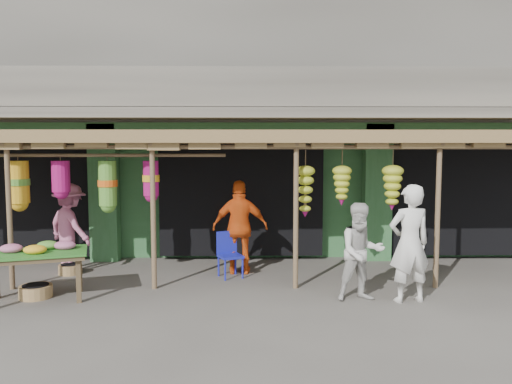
{
  "coord_description": "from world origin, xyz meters",
  "views": [
    {
      "loc": [
        0.19,
        -8.86,
        2.49
      ],
      "look_at": [
        0.31,
        1.0,
        1.61
      ],
      "focal_mm": 35.0,
      "sensor_mm": 36.0,
      "label": 1
    }
  ],
  "objects_px": {
    "person_right": "(361,252)",
    "person_shopper": "(70,227)",
    "flower_table": "(37,254)",
    "blue_chair": "(229,252)",
    "person_front": "(409,243)",
    "person_vendor": "(240,227)"
  },
  "relations": [
    {
      "from": "person_right",
      "to": "person_shopper",
      "type": "bearing_deg",
      "value": 150.68
    },
    {
      "from": "flower_table",
      "to": "blue_chair",
      "type": "bearing_deg",
      "value": 8.39
    },
    {
      "from": "person_front",
      "to": "person_shopper",
      "type": "height_order",
      "value": "person_front"
    },
    {
      "from": "person_front",
      "to": "person_vendor",
      "type": "distance_m",
      "value": 3.32
    },
    {
      "from": "flower_table",
      "to": "person_front",
      "type": "bearing_deg",
      "value": -18.6
    },
    {
      "from": "blue_chair",
      "to": "person_vendor",
      "type": "height_order",
      "value": "person_vendor"
    },
    {
      "from": "person_front",
      "to": "person_shopper",
      "type": "xyz_separation_m",
      "value": [
        -6.22,
        2.16,
        -0.07
      ]
    },
    {
      "from": "person_vendor",
      "to": "person_shopper",
      "type": "xyz_separation_m",
      "value": [
        -3.46,
        0.31,
        -0.04
      ]
    },
    {
      "from": "blue_chair",
      "to": "person_vendor",
      "type": "bearing_deg",
      "value": 24.55
    },
    {
      "from": "blue_chair",
      "to": "person_front",
      "type": "xyz_separation_m",
      "value": [
        2.97,
        -1.61,
        0.47
      ]
    },
    {
      "from": "person_front",
      "to": "person_right",
      "type": "distance_m",
      "value": 0.78
    },
    {
      "from": "flower_table",
      "to": "person_shopper",
      "type": "height_order",
      "value": "person_shopper"
    },
    {
      "from": "person_front",
      "to": "flower_table",
      "type": "bearing_deg",
      "value": -12.22
    },
    {
      "from": "person_vendor",
      "to": "blue_chair",
      "type": "bearing_deg",
      "value": 50.25
    },
    {
      "from": "blue_chair",
      "to": "person_vendor",
      "type": "distance_m",
      "value": 0.55
    },
    {
      "from": "blue_chair",
      "to": "person_vendor",
      "type": "xyz_separation_m",
      "value": [
        0.21,
        0.24,
        0.44
      ]
    },
    {
      "from": "person_front",
      "to": "person_shopper",
      "type": "bearing_deg",
      "value": -29.89
    },
    {
      "from": "person_front",
      "to": "person_vendor",
      "type": "xyz_separation_m",
      "value": [
        -2.76,
        1.86,
        -0.03
      ]
    },
    {
      "from": "person_right",
      "to": "person_shopper",
      "type": "xyz_separation_m",
      "value": [
        -5.46,
        2.09,
        0.09
      ]
    },
    {
      "from": "flower_table",
      "to": "person_vendor",
      "type": "bearing_deg",
      "value": 10.34
    },
    {
      "from": "flower_table",
      "to": "person_right",
      "type": "xyz_separation_m",
      "value": [
        5.27,
        -0.08,
        0.04
      ]
    },
    {
      "from": "person_right",
      "to": "flower_table",
      "type": "bearing_deg",
      "value": 170.7
    }
  ]
}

